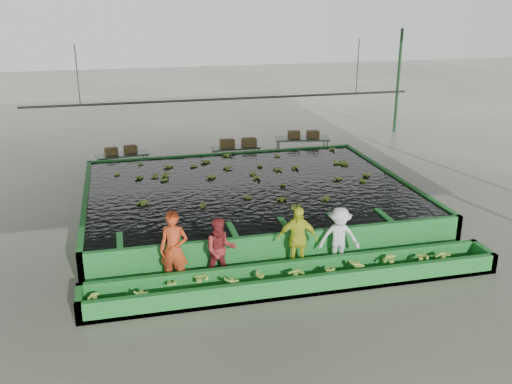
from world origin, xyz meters
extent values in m
plane|color=slate|center=(0.00, 0.00, 0.00)|extent=(80.00, 80.00, 0.00)
cube|color=#939599|center=(0.00, 0.00, 5.00)|extent=(20.00, 22.00, 0.04)
cube|color=black|center=(0.00, 1.50, 0.85)|extent=(9.70, 7.70, 0.00)
cylinder|color=#59605B|center=(0.00, 5.00, 3.00)|extent=(0.08, 0.08, 14.00)
cylinder|color=#59605B|center=(-5.00, 5.00, 4.00)|extent=(0.04, 0.04, 2.00)
cylinder|color=#59605B|center=(5.00, 5.00, 4.00)|extent=(0.04, 0.04, 2.00)
imported|color=#D8481F|center=(-2.78, -2.80, 0.93)|extent=(0.80, 0.66, 1.86)
imported|color=#A12D2E|center=(-1.68, -2.80, 0.80)|extent=(0.79, 0.62, 1.60)
imported|color=#E3F132|center=(0.23, -2.80, 0.86)|extent=(1.08, 0.62, 1.72)
imported|color=white|center=(1.33, -2.80, 0.79)|extent=(1.14, 0.81, 1.59)
camera|label=1|loc=(-3.81, -14.98, 6.56)|focal=40.00mm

